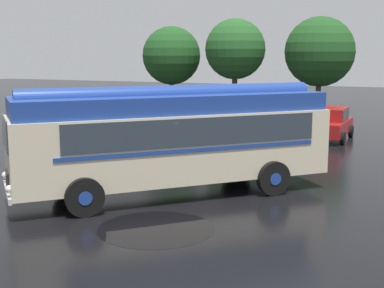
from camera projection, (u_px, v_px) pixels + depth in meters
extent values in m
plane|color=black|center=(158.00, 192.00, 17.38)|extent=(120.00, 120.00, 0.00)
cube|color=beige|center=(173.00, 145.00, 16.89)|extent=(8.82, 8.86, 2.10)
cube|color=#1E3D93|center=(173.00, 103.00, 16.67)|extent=(8.53, 8.58, 0.56)
cylinder|color=#1E3D93|center=(173.00, 95.00, 16.62)|extent=(7.11, 7.17, 0.60)
cube|color=#2D3842|center=(198.00, 132.00, 15.75)|extent=(5.66, 5.71, 0.84)
cube|color=#2D3842|center=(169.00, 122.00, 18.06)|extent=(5.66, 5.71, 0.84)
cube|color=#1E3D93|center=(194.00, 150.00, 15.81)|extent=(5.79, 5.84, 0.12)
cube|color=#1E3D93|center=(166.00, 138.00, 18.11)|extent=(5.79, 5.84, 0.12)
cube|color=#2D3842|center=(5.00, 133.00, 14.91)|extent=(1.59, 1.57, 0.88)
cube|color=black|center=(8.00, 181.00, 15.14)|extent=(0.68, 0.68, 0.56)
cube|color=silver|center=(7.00, 192.00, 15.19)|extent=(1.76, 1.74, 0.16)
sphere|color=white|center=(9.00, 189.00, 14.32)|extent=(0.22, 0.22, 0.22)
sphere|color=white|center=(5.00, 175.00, 15.96)|extent=(0.22, 0.22, 0.22)
cylinder|color=black|center=(84.00, 197.00, 14.73)|extent=(0.97, 0.98, 1.10)
cylinder|color=#1E3D93|center=(84.00, 197.00, 14.73)|extent=(0.50, 0.50, 0.39)
cylinder|color=black|center=(69.00, 177.00, 17.10)|extent=(0.97, 0.98, 1.10)
cylinder|color=#1E3D93|center=(69.00, 177.00, 17.10)|extent=(0.50, 0.50, 0.39)
cylinder|color=black|center=(273.00, 178.00, 16.96)|extent=(0.97, 0.98, 1.10)
cylinder|color=#1E3D93|center=(273.00, 178.00, 16.96)|extent=(0.50, 0.50, 0.39)
cylinder|color=black|center=(236.00, 163.00, 19.33)|extent=(0.97, 0.98, 1.10)
cylinder|color=#1E3D93|center=(236.00, 163.00, 19.33)|extent=(0.50, 0.50, 0.39)
cube|color=navy|center=(269.00, 125.00, 28.75)|extent=(1.92, 4.29, 0.70)
cube|color=navy|center=(270.00, 112.00, 28.77)|extent=(1.61, 2.26, 0.64)
cube|color=#2D3842|center=(284.00, 113.00, 28.44)|extent=(0.13, 1.93, 0.50)
cube|color=#2D3842|center=(257.00, 111.00, 29.10)|extent=(0.13, 1.93, 0.50)
cylinder|color=black|center=(277.00, 135.00, 27.27)|extent=(0.23, 0.65, 0.64)
cylinder|color=black|center=(245.00, 133.00, 28.04)|extent=(0.23, 0.65, 0.64)
cylinder|color=black|center=(291.00, 129.00, 29.58)|extent=(0.23, 0.65, 0.64)
cylinder|color=black|center=(261.00, 127.00, 30.34)|extent=(0.23, 0.65, 0.64)
cube|color=maroon|center=(330.00, 127.00, 27.84)|extent=(1.85, 4.26, 0.70)
cube|color=maroon|center=(331.00, 114.00, 27.87)|extent=(1.57, 2.23, 0.64)
cube|color=#2D3842|center=(346.00, 115.00, 27.55)|extent=(0.09, 1.93, 0.50)
cube|color=#2D3842|center=(317.00, 113.00, 28.18)|extent=(0.09, 1.93, 0.50)
cylinder|color=black|center=(343.00, 138.00, 26.37)|extent=(0.22, 0.65, 0.64)
cylinder|color=black|center=(307.00, 136.00, 27.11)|extent=(0.22, 0.65, 0.64)
cylinder|color=black|center=(351.00, 131.00, 28.70)|extent=(0.22, 0.65, 0.64)
cylinder|color=black|center=(318.00, 129.00, 29.43)|extent=(0.22, 0.65, 0.64)
cylinder|color=#4C3823|center=(172.00, 96.00, 38.73)|extent=(0.31, 0.31, 2.74)
sphere|color=#1E4C1E|center=(172.00, 56.00, 38.23)|extent=(4.16, 4.16, 4.16)
sphere|color=#1E4C1E|center=(178.00, 52.00, 37.96)|extent=(2.30, 2.30, 2.30)
cylinder|color=#4C3823|center=(234.00, 95.00, 37.01)|extent=(0.37, 0.37, 3.20)
sphere|color=#235623|center=(235.00, 49.00, 36.48)|extent=(4.13, 4.13, 4.13)
sphere|color=#235623|center=(230.00, 49.00, 36.65)|extent=(2.72, 2.72, 2.72)
cylinder|color=#4C3823|center=(318.00, 99.00, 35.98)|extent=(0.35, 0.35, 2.83)
sphere|color=#1E4C1E|center=(320.00, 52.00, 35.45)|extent=(4.64, 4.64, 4.64)
sphere|color=#1E4C1E|center=(321.00, 46.00, 34.99)|extent=(3.28, 3.28, 3.28)
cylinder|color=black|center=(156.00, 229.00, 13.78)|extent=(3.04, 3.04, 0.01)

